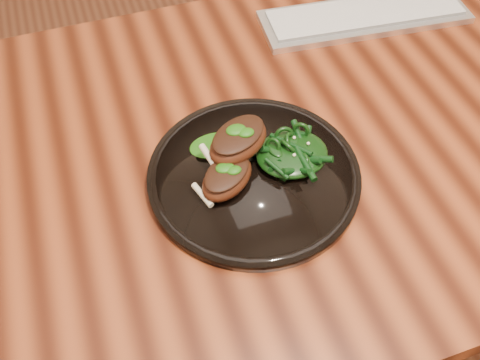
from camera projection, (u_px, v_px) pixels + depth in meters
name	position (u px, v px, depth m)	size (l,w,h in m)	color
desk	(336.00, 151.00, 0.94)	(1.60, 0.80, 0.75)	#351106
plate	(254.00, 175.00, 0.79)	(0.31, 0.31, 0.02)	black
lamb_chop_front	(227.00, 177.00, 0.75)	(0.11, 0.10, 0.04)	#441C0D
lamb_chop_back	(238.00, 141.00, 0.77)	(0.12, 0.11, 0.05)	#441C0D
herb_smear	(215.00, 145.00, 0.81)	(0.08, 0.05, 0.00)	#0F4107
greens_heap	(292.00, 151.00, 0.78)	(0.11, 0.10, 0.04)	black
keyboard	(365.00, 16.00, 1.04)	(0.41, 0.16, 0.02)	silver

